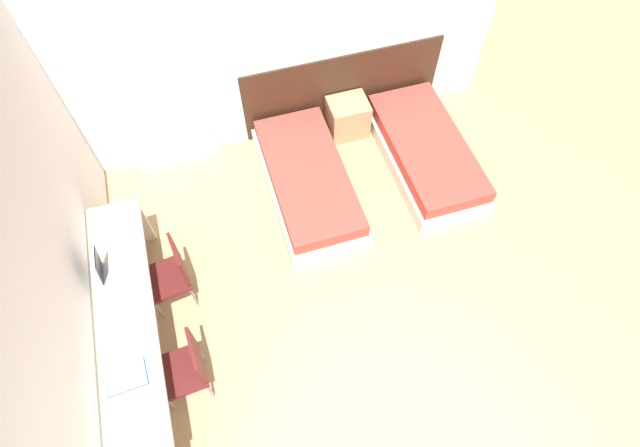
% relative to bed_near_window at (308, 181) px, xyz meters
% --- Properties ---
extents(wall_back, '(5.45, 0.05, 2.70)m').
position_rel_bed_near_window_xyz_m(wall_back, '(-0.11, 1.03, 1.17)').
color(wall_back, white).
rests_on(wall_back, ground_plane).
extents(wall_left, '(0.05, 5.07, 2.70)m').
position_rel_bed_near_window_xyz_m(wall_left, '(-2.36, -1.03, 1.17)').
color(wall_left, white).
rests_on(wall_left, ground_plane).
extents(headboard_panel, '(2.52, 0.03, 1.02)m').
position_rel_bed_near_window_xyz_m(headboard_panel, '(0.75, 1.00, 0.33)').
color(headboard_panel, '#382316').
rests_on(headboard_panel, ground_plane).
extents(bed_near_window, '(0.92, 1.93, 0.38)m').
position_rel_bed_near_window_xyz_m(bed_near_window, '(0.00, 0.00, 0.00)').
color(bed_near_window, silver).
rests_on(bed_near_window, ground_plane).
extents(bed_near_door, '(0.92, 1.93, 0.38)m').
position_rel_bed_near_window_xyz_m(bed_near_door, '(1.50, 0.00, 0.00)').
color(bed_near_door, silver).
rests_on(bed_near_door, ground_plane).
extents(nightstand, '(0.49, 0.40, 0.49)m').
position_rel_bed_near_window_xyz_m(nightstand, '(0.75, 0.76, 0.06)').
color(nightstand, tan).
rests_on(nightstand, ground_plane).
extents(radiator, '(0.99, 0.12, 0.52)m').
position_rel_bed_near_window_xyz_m(radiator, '(-1.40, 0.91, 0.08)').
color(radiator, silver).
rests_on(radiator, ground_plane).
extents(desk, '(0.53, 2.55, 0.78)m').
position_rel_bed_near_window_xyz_m(desk, '(-2.07, -1.39, 0.44)').
color(desk, beige).
rests_on(desk, ground_plane).
extents(chair_near_laptop, '(0.48, 0.48, 0.89)m').
position_rel_bed_near_window_xyz_m(chair_near_laptop, '(-1.67, -0.90, 0.31)').
color(chair_near_laptop, '#511919').
rests_on(chair_near_laptop, ground_plane).
extents(chair_near_notebook, '(0.45, 0.45, 0.89)m').
position_rel_bed_near_window_xyz_m(chair_near_notebook, '(-1.67, -1.86, 0.31)').
color(chair_near_notebook, '#511919').
rests_on(chair_near_notebook, ground_plane).
extents(laptop, '(0.33, 0.23, 0.34)m').
position_rel_bed_near_window_xyz_m(laptop, '(-2.09, -0.91, 0.66)').
color(laptop, silver).
rests_on(laptop, desk).
extents(open_notebook, '(0.34, 0.25, 0.02)m').
position_rel_bed_near_window_xyz_m(open_notebook, '(-2.09, -1.91, 0.60)').
color(open_notebook, '#1E4793').
rests_on(open_notebook, desk).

